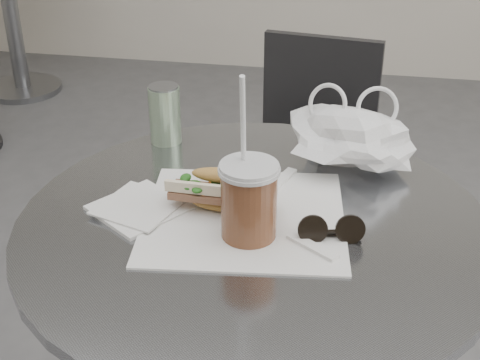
% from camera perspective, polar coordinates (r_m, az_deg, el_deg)
% --- Properties ---
extents(cafe_table, '(0.76, 0.76, 0.74)m').
position_cam_1_polar(cafe_table, '(1.23, 1.10, -14.23)').
color(cafe_table, slate).
rests_on(cafe_table, ground).
extents(bg_table, '(0.70, 0.70, 0.74)m').
position_cam_1_polar(bg_table, '(3.64, -19.09, 14.04)').
color(bg_table, slate).
rests_on(bg_table, ground).
extents(chair_far, '(0.41, 0.44, 0.78)m').
position_cam_1_polar(chair_far, '(1.88, 5.39, -1.84)').
color(chair_far, '#2A2A2C').
rests_on(chair_far, ground).
extents(sandwich_paper, '(0.35, 0.33, 0.00)m').
position_cam_1_polar(sandwich_paper, '(1.07, 0.36, -3.13)').
color(sandwich_paper, white).
rests_on(sandwich_paper, cafe_table).
extents(banh_mi, '(0.21, 0.09, 0.07)m').
position_cam_1_polar(banh_mi, '(1.07, -1.46, -0.94)').
color(banh_mi, tan).
rests_on(banh_mi, sandwich_paper).
extents(iced_coffee, '(0.09, 0.09, 0.27)m').
position_cam_1_polar(iced_coffee, '(0.99, 0.76, -1.73)').
color(iced_coffee, brown).
rests_on(iced_coffee, cafe_table).
extents(sunglasses, '(0.10, 0.04, 0.05)m').
position_cam_1_polar(sunglasses, '(1.02, 7.78, -4.33)').
color(sunglasses, black).
rests_on(sunglasses, cafe_table).
extents(plastic_bag, '(0.23, 0.19, 0.11)m').
position_cam_1_polar(plastic_bag, '(1.22, 9.31, 3.42)').
color(plastic_bag, white).
rests_on(plastic_bag, cafe_table).
extents(napkin_stack, '(0.18, 0.18, 0.01)m').
position_cam_1_polar(napkin_stack, '(1.10, -8.60, -2.33)').
color(napkin_stack, white).
rests_on(napkin_stack, cafe_table).
extents(drink_can, '(0.06, 0.06, 0.12)m').
position_cam_1_polar(drink_can, '(1.30, -6.42, 5.60)').
color(drink_can, '#578950').
rests_on(drink_can, cafe_table).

